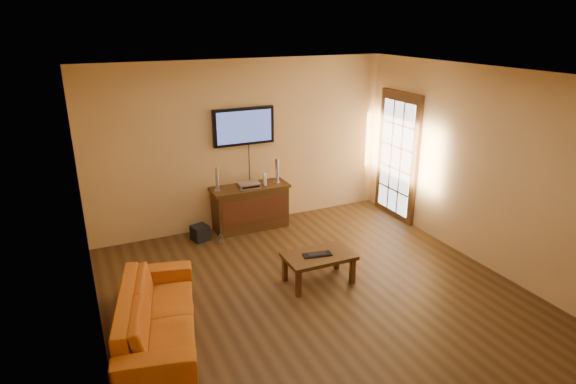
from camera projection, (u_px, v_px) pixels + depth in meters
ground_plane at (315, 293)px, 6.06m from camera, size 5.00×5.00×0.00m
room_walls at (294, 152)px, 6.02m from camera, size 5.00×5.00×5.00m
french_door at (397, 158)px, 8.13m from camera, size 0.07×1.02×2.22m
media_console at (250, 207)px, 7.85m from camera, size 1.26×0.48×0.72m
television at (244, 126)px, 7.58m from camera, size 1.00×0.08×0.59m
coffee_table at (319, 258)px, 6.21m from camera, size 0.90×0.55×0.40m
sofa at (157, 307)px, 5.10m from camera, size 0.98×2.03×0.76m
speaker_left at (217, 180)px, 7.46m from camera, size 0.10×0.10×0.38m
speaker_right at (277, 172)px, 7.85m from camera, size 0.11×0.11×0.40m
av_receiver at (249, 185)px, 7.68m from camera, size 0.35×0.26×0.08m
game_console at (265, 179)px, 7.79m from camera, size 0.07×0.15×0.19m
subwoofer at (200, 233)px, 7.49m from camera, size 0.29×0.29×0.24m
bottle at (221, 239)px, 7.37m from camera, size 0.06×0.06×0.18m
keyboard at (317, 254)px, 6.17m from camera, size 0.38×0.20×0.02m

